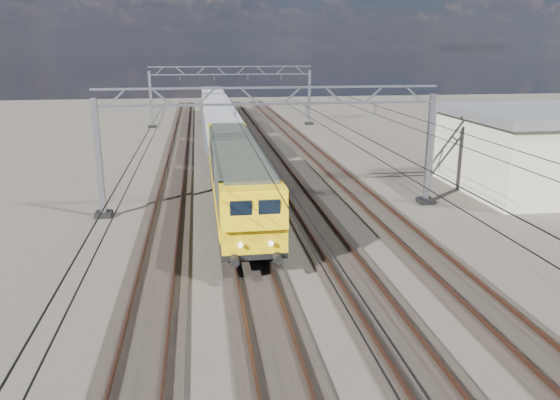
{
  "coord_description": "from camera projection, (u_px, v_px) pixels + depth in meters",
  "views": [
    {
      "loc": [
        -4.02,
        -26.42,
        9.14
      ],
      "look_at": [
        -0.45,
        -2.49,
        2.4
      ],
      "focal_mm": 35.0,
      "sensor_mm": 36.0,
      "label": 1
    }
  ],
  "objects": [
    {
      "name": "ground",
      "position": [
        282.0,
        231.0,
        28.2
      ],
      "size": [
        160.0,
        160.0,
        0.0
      ],
      "primitive_type": "plane",
      "color": "#29241F",
      "rests_on": "ground"
    },
    {
      "name": "track_outer_west",
      "position": [
        163.0,
        236.0,
        27.33
      ],
      "size": [
        2.6,
        140.0,
        0.3
      ],
      "color": "black",
      "rests_on": "ground"
    },
    {
      "name": "track_loco",
      "position": [
        243.0,
        232.0,
        27.89
      ],
      "size": [
        2.6,
        140.0,
        0.3
      ],
      "color": "black",
      "rests_on": "ground"
    },
    {
      "name": "track_inner_east",
      "position": [
        319.0,
        228.0,
        28.46
      ],
      "size": [
        2.6,
        140.0,
        0.3
      ],
      "color": "black",
      "rests_on": "ground"
    },
    {
      "name": "track_outer_east",
      "position": [
        393.0,
        225.0,
        29.03
      ],
      "size": [
        2.6,
        140.0,
        0.3
      ],
      "color": "black",
      "rests_on": "ground"
    },
    {
      "name": "catenary_gantry_mid",
      "position": [
        271.0,
        144.0,
        30.96
      ],
      "size": [
        19.9,
        0.9,
        7.11
      ],
      "color": "gray",
      "rests_on": "ground"
    },
    {
      "name": "catenary_gantry_far",
      "position": [
        232.0,
        94.0,
        65.26
      ],
      "size": [
        19.9,
        0.9,
        7.11
      ],
      "color": "gray",
      "rests_on": "ground"
    },
    {
      "name": "overhead_wires",
      "position": [
        263.0,
        104.0,
        34.28
      ],
      "size": [
        12.03,
        140.0,
        0.53
      ],
      "color": "black",
      "rests_on": "ground"
    },
    {
      "name": "locomotive",
      "position": [
        237.0,
        173.0,
        30.88
      ],
      "size": [
        2.76,
        21.1,
        3.62
      ],
      "color": "black",
      "rests_on": "ground"
    },
    {
      "name": "hopper_wagon_lead",
      "position": [
        222.0,
        130.0,
        47.76
      ],
      "size": [
        3.38,
        13.0,
        3.25
      ],
      "color": "black",
      "rests_on": "ground"
    },
    {
      "name": "hopper_wagon_mid",
      "position": [
        216.0,
        112.0,
        61.29
      ],
      "size": [
        3.38,
        13.0,
        3.25
      ],
      "color": "black",
      "rests_on": "ground"
    },
    {
      "name": "hopper_wagon_third",
      "position": [
        213.0,
        100.0,
        74.82
      ],
      "size": [
        3.38,
        13.0,
        3.25
      ],
      "color": "black",
      "rests_on": "ground"
    }
  ]
}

